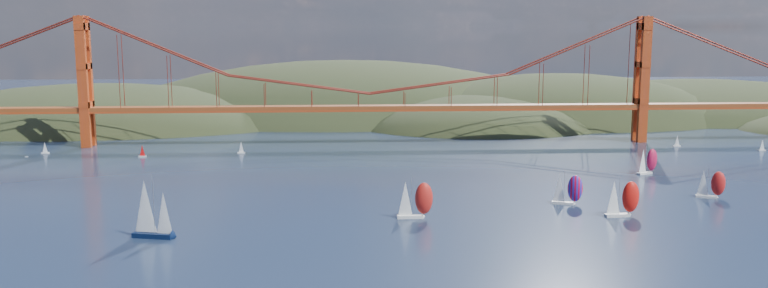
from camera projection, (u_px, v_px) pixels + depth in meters
ground at (409, 283)px, 148.66m from camera, size 1200.00×1200.00×0.00m
headlands at (441, 138)px, 427.72m from camera, size 725.00×225.00×96.00m
bridge at (366, 70)px, 321.03m from camera, size 552.00×12.00×55.00m
sloop_navy at (151, 210)px, 180.01m from camera, size 10.45×6.81×15.56m
racer_0 at (414, 199)px, 198.51m from camera, size 9.53×3.86×10.98m
racer_1 at (622, 198)px, 200.30m from camera, size 9.60×4.35×10.87m
racer_2 at (710, 183)px, 222.30m from camera, size 8.28×5.41×9.26m
racer_3 at (647, 161)px, 258.46m from camera, size 8.76×6.34×9.84m
racer_rwb at (567, 189)px, 214.13m from camera, size 8.75×5.42×9.79m
distant_boat_1 at (45, 148)px, 300.24m from camera, size 3.00×2.00×4.70m
distant_boat_2 at (142, 151)px, 292.52m from camera, size 3.00×2.00×4.70m
distant_boat_3 at (241, 147)px, 300.87m from camera, size 3.00×2.00×4.70m
distant_boat_4 at (677, 141)px, 317.75m from camera, size 3.00×2.00×4.70m
distant_boat_5 at (762, 145)px, 306.98m from camera, size 3.00×2.00×4.70m
gull at (27, 157)px, 161.95m from camera, size 0.90×0.25×0.17m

